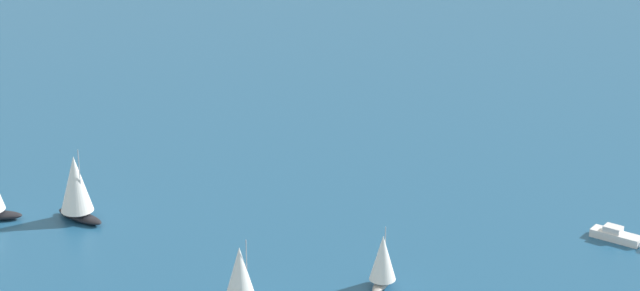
# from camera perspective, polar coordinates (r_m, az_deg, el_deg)

# --- Properties ---
(sailboat_near_centre) EXTENTS (6.53, 5.87, 8.87)m
(sailboat_near_centre) POSITION_cam_1_polar(r_m,az_deg,el_deg) (162.25, 3.14, -5.71)
(sailboat_near_centre) COLOR #9E9993
(sailboat_near_centre) RESTS_ON ground_plane
(motorboat_far_stbd) EXTENTS (6.55, 9.65, 2.78)m
(motorboat_far_stbd) POSITION_cam_1_polar(r_m,az_deg,el_deg) (182.51, 14.86, -4.44)
(motorboat_far_stbd) COLOR white
(motorboat_far_stbd) RESTS_ON ground_plane
(sailboat_trailing) EXTENTS (7.04, 9.66, 12.23)m
(sailboat_trailing) POSITION_cam_1_polar(r_m,az_deg,el_deg) (186.24, -12.01, -2.05)
(sailboat_trailing) COLOR black
(sailboat_trailing) RESTS_ON ground_plane
(sailboat_ahead) EXTENTS (7.76, 5.50, 9.75)m
(sailboat_ahead) POSITION_cam_1_polar(r_m,az_deg,el_deg) (157.42, -3.98, -6.44)
(sailboat_ahead) COLOR gold
(sailboat_ahead) RESTS_ON ground_plane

